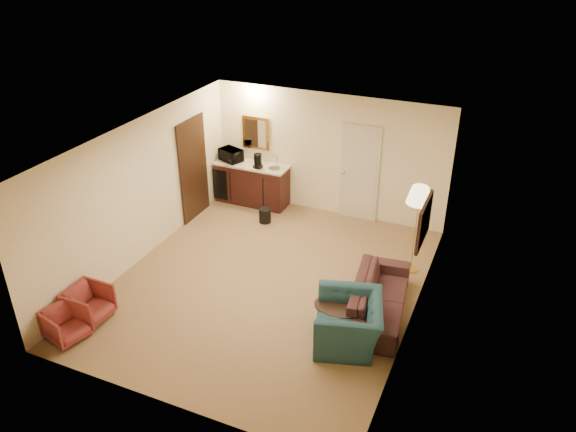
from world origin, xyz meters
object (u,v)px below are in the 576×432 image
object	(u,v)px
wetbar_cabinet	(252,184)
rose_chair_far	(66,322)
sofa	(380,292)
rose_chair_near	(88,303)
waste_bin	(265,215)
coffee_table	(338,318)
teal_armchair	(349,316)
coffee_maker	(258,161)
microwave	(231,154)
floor_lamp	(415,230)

from	to	relation	value
wetbar_cabinet	rose_chair_far	size ratio (longest dim) A/B	2.85
wetbar_cabinet	sofa	distance (m)	4.57
sofa	rose_chair_far	distance (m)	4.81
rose_chair_near	waste_bin	xyz separation A→B (m)	(1.15, 4.00, -0.16)
sofa	coffee_table	bearing A→B (deg)	137.52
waste_bin	teal_armchair	bearing A→B (deg)	-46.53
rose_chair_far	coffee_maker	world-z (taller)	coffee_maker
microwave	coffee_maker	xyz separation A→B (m)	(0.72, -0.12, -0.01)
teal_armchair	coffee_maker	size ratio (longest dim) A/B	3.50
teal_armchair	rose_chair_far	xyz separation A→B (m)	(-3.90, -1.59, -0.19)
microwave	coffee_maker	world-z (taller)	microwave
sofa	waste_bin	xyz separation A→B (m)	(-2.99, 2.04, -0.24)
rose_chair_near	rose_chair_far	world-z (taller)	rose_chair_near
teal_armchair	microwave	world-z (taller)	microwave
sofa	teal_armchair	distance (m)	0.89
floor_lamp	microwave	size ratio (longest dim) A/B	3.37
wetbar_cabinet	teal_armchair	bearing A→B (deg)	-46.80
coffee_maker	rose_chair_near	bearing A→B (deg)	-91.70
wetbar_cabinet	coffee_table	world-z (taller)	wetbar_cabinet
floor_lamp	rose_chair_far	bearing A→B (deg)	-138.20
waste_bin	microwave	xyz separation A→B (m)	(-1.15, 0.72, 0.93)
rose_chair_far	microwave	size ratio (longest dim) A/B	1.16
wetbar_cabinet	floor_lamp	xyz separation A→B (m)	(3.85, -1.32, 0.37)
rose_chair_far	microwave	distance (m)	5.27
microwave	coffee_table	bearing A→B (deg)	-23.29
coffee_table	coffee_maker	bearing A→B (deg)	131.88
coffee_table	waste_bin	bearing A→B (deg)	133.11
microwave	wetbar_cabinet	bearing A→B (deg)	19.93
wetbar_cabinet	sofa	world-z (taller)	wetbar_cabinet
rose_chair_near	coffee_table	distance (m)	3.90
teal_armchair	coffee_maker	distance (m)	4.77
coffee_table	floor_lamp	bearing A→B (deg)	72.24
coffee_maker	floor_lamp	bearing A→B (deg)	-11.10
floor_lamp	coffee_table	bearing A→B (deg)	-107.76
coffee_table	coffee_maker	world-z (taller)	coffee_maker
wetbar_cabinet	waste_bin	size ratio (longest dim) A/B	5.27
rose_chair_near	coffee_maker	xyz separation A→B (m)	(0.72, 4.60, 0.76)
coffee_table	rose_chair_far	bearing A→B (deg)	-154.05
rose_chair_near	coffee_maker	bearing A→B (deg)	-8.47
teal_armchair	coffee_table	distance (m)	0.40
sofa	teal_armchair	world-z (taller)	teal_armchair
coffee_table	coffee_maker	size ratio (longest dim) A/B	2.45
sofa	microwave	bearing A→B (deg)	48.78
waste_bin	coffee_maker	bearing A→B (deg)	125.69
coffee_table	teal_armchair	bearing A→B (deg)	-42.02
floor_lamp	waste_bin	distance (m)	3.33
coffee_table	floor_lamp	world-z (taller)	floor_lamp
rose_chair_far	waste_bin	world-z (taller)	rose_chair_far
coffee_maker	rose_chair_far	bearing A→B (deg)	-90.85
wetbar_cabinet	teal_armchair	distance (m)	4.97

